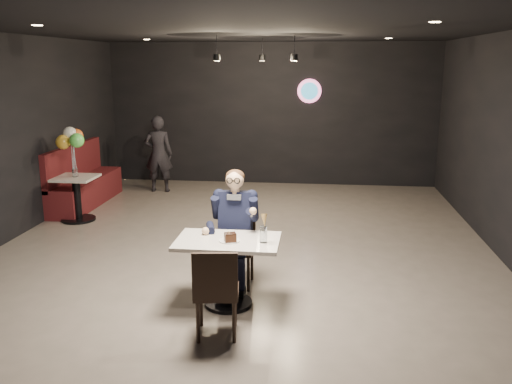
# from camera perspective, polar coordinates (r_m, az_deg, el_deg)

# --- Properties ---
(floor) EXTENTS (9.00, 9.00, 0.00)m
(floor) POSITION_cam_1_polar(r_m,az_deg,el_deg) (7.63, -1.47, -6.32)
(floor) COLOR gray
(floor) RESTS_ON ground
(wall_sign) EXTENTS (0.50, 0.06, 0.50)m
(wall_sign) POSITION_cam_1_polar(r_m,az_deg,el_deg) (11.59, 5.64, 10.54)
(wall_sign) COLOR pink
(wall_sign) RESTS_ON floor
(pendant_lights) EXTENTS (1.40, 1.20, 0.36)m
(pendant_lights) POSITION_cam_1_polar(r_m,az_deg,el_deg) (9.16, 0.25, 15.34)
(pendant_lights) COLOR black
(pendant_lights) RESTS_ON floor
(main_table) EXTENTS (1.10, 0.70, 0.75)m
(main_table) POSITION_cam_1_polar(r_m,az_deg,el_deg) (5.92, -2.95, -8.46)
(main_table) COLOR silver
(main_table) RESTS_ON floor
(chair_far) EXTENTS (0.42, 0.46, 0.92)m
(chair_far) POSITION_cam_1_polar(r_m,az_deg,el_deg) (6.40, -2.14, -5.92)
(chair_far) COLOR black
(chair_far) RESTS_ON floor
(chair_near) EXTENTS (0.48, 0.51, 0.92)m
(chair_near) POSITION_cam_1_polar(r_m,az_deg,el_deg) (5.29, -4.17, -10.26)
(chair_near) COLOR black
(chair_near) RESTS_ON floor
(seated_man) EXTENTS (0.60, 0.80, 1.44)m
(seated_man) POSITION_cam_1_polar(r_m,az_deg,el_deg) (6.31, -2.16, -3.70)
(seated_man) COLOR black
(seated_man) RESTS_ON floor
(dessert_plate) EXTENTS (0.23, 0.23, 0.01)m
(dessert_plate) POSITION_cam_1_polar(r_m,az_deg,el_deg) (5.74, -2.80, -5.13)
(dessert_plate) COLOR white
(dessert_plate) RESTS_ON main_table
(cake_slice) EXTENTS (0.14, 0.13, 0.08)m
(cake_slice) POSITION_cam_1_polar(r_m,az_deg,el_deg) (5.68, -2.72, -4.82)
(cake_slice) COLOR black
(cake_slice) RESTS_ON dessert_plate
(mint_leaf) EXTENTS (0.06, 0.04, 0.01)m
(mint_leaf) POSITION_cam_1_polar(r_m,az_deg,el_deg) (5.64, -2.68, -4.53)
(mint_leaf) COLOR #2B8532
(mint_leaf) RESTS_ON cake_slice
(sundae_glass) EXTENTS (0.08, 0.08, 0.17)m
(sundae_glass) POSITION_cam_1_polar(r_m,az_deg,el_deg) (5.67, 0.79, -4.48)
(sundae_glass) COLOR silver
(sundae_glass) RESTS_ON main_table
(wafer_cone) EXTENTS (0.08, 0.08, 0.14)m
(wafer_cone) POSITION_cam_1_polar(r_m,az_deg,el_deg) (5.59, 0.89, -3.00)
(wafer_cone) COLOR #DEAF5B
(wafer_cone) RESTS_ON sundae_glass
(booth_bench) EXTENTS (0.56, 2.23, 1.12)m
(booth_bench) POSITION_cam_1_polar(r_m,az_deg,el_deg) (10.46, -17.61, 1.69)
(booth_bench) COLOR #4D101B
(booth_bench) RESTS_ON floor
(side_table) EXTENTS (0.64, 0.64, 0.80)m
(side_table) POSITION_cam_1_polar(r_m,az_deg,el_deg) (9.48, -18.32, -0.53)
(side_table) COLOR silver
(side_table) RESTS_ON floor
(balloon_vase) EXTENTS (0.09, 0.09, 0.14)m
(balloon_vase) POSITION_cam_1_polar(r_m,az_deg,el_deg) (9.40, -18.51, 1.96)
(balloon_vase) COLOR silver
(balloon_vase) RESTS_ON side_table
(balloon_bunch) EXTENTS (0.43, 0.43, 0.71)m
(balloon_bunch) POSITION_cam_1_polar(r_m,az_deg,el_deg) (9.32, -18.71, 4.57)
(balloon_bunch) COLOR gold
(balloon_bunch) RESTS_ON balloon_vase
(passerby) EXTENTS (0.60, 0.42, 1.55)m
(passerby) POSITION_cam_1_polar(r_m,az_deg,el_deg) (11.18, -10.21, 3.96)
(passerby) COLOR black
(passerby) RESTS_ON floor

